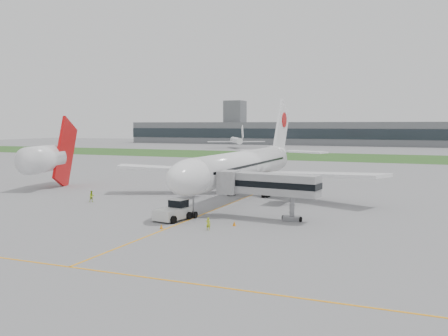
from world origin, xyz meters
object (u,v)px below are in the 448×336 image
at_px(pushback_tug, 174,211).
at_px(ground_crew_near, 208,224).
at_px(jet_bridge, 265,184).
at_px(neighbor_aircraft, 45,158).
at_px(airliner, 245,165).

height_order(pushback_tug, ground_crew_near, pushback_tug).
bearing_deg(ground_crew_near, pushback_tug, -37.97).
xyz_separation_m(jet_bridge, neighbor_aircraft, (-49.22, 13.65, 1.34)).
relative_size(pushback_tug, ground_crew_near, 3.53).
xyz_separation_m(airliner, jet_bridge, (9.13, -16.93, -1.01)).
bearing_deg(neighbor_aircraft, jet_bridge, -32.34).
bearing_deg(airliner, jet_bridge, -61.67).
height_order(jet_bridge, ground_crew_near, jet_bridge).
relative_size(airliner, pushback_tug, 9.90).
bearing_deg(airliner, pushback_tug, -94.71).
distance_m(jet_bridge, ground_crew_near, 10.83).
height_order(airliner, jet_bridge, airliner).
xyz_separation_m(airliner, pushback_tug, (-1.82, -22.01, -4.48)).
bearing_deg(neighbor_aircraft, airliner, -12.15).
distance_m(airliner, ground_crew_near, 27.08).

